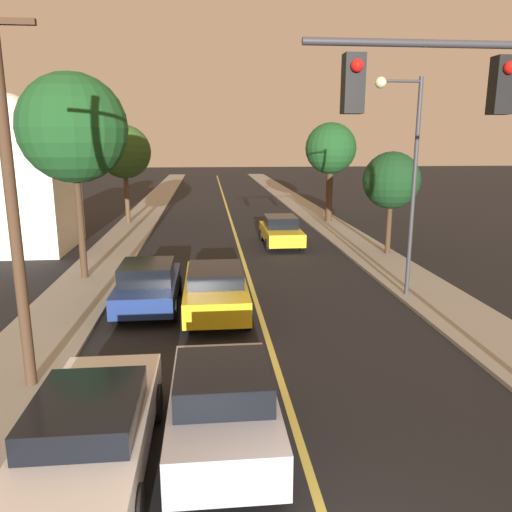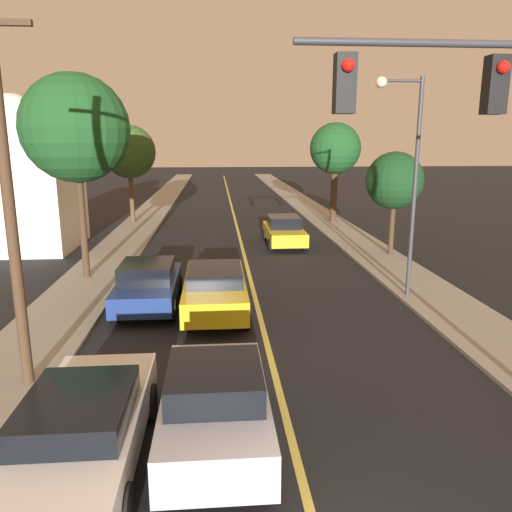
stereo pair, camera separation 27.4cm
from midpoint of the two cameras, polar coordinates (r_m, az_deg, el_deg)
The scene contains 15 objects.
road_surface at distance 40.92m, azimuth -3.54°, elevation 5.52°, with size 9.89×80.00×0.01m.
sidewalk_left at distance 41.16m, azimuth -12.22°, elevation 5.37°, with size 2.50×80.00×0.12m.
sidewalk_right at distance 41.59m, azimuth 5.06°, elevation 5.69°, with size 2.50×80.00×0.12m.
car_near_lane_front at distance 9.27m, azimuth -4.68°, elevation -16.53°, with size 1.97×4.04×1.57m.
car_near_lane_second at distance 15.85m, azimuth -5.15°, elevation -3.67°, with size 2.02×4.96×1.52m.
car_outer_lane_front at distance 9.06m, azimuth -19.24°, elevation -18.27°, with size 1.98×4.73×1.44m.
car_outer_lane_second at distance 16.64m, azimuth -12.69°, elevation -3.23°, with size 1.99×4.32×1.55m.
car_far_oncoming at distance 26.15m, azimuth 2.57°, elevation 2.91°, with size 1.94×4.50×1.51m.
streetlamp_right at distance 17.37m, azimuth 16.28°, elevation 10.44°, with size 1.58×0.36×7.24m.
utility_pole_left at distance 11.38m, azimuth -26.85°, elevation 6.28°, with size 1.60×0.24×8.04m.
tree_left_near at distance 20.14m, azimuth -20.57°, elevation 13.47°, with size 4.01×4.01×7.69m.
tree_left_far at distance 33.47m, azimuth -15.05°, elevation 11.40°, with size 3.37×3.37×6.23m.
tree_right_near at distance 24.08m, azimuth 14.91°, elevation 8.32°, with size 2.63×2.63×4.77m.
tree_right_far at distance 33.38m, azimuth 8.30°, elevation 11.99°, with size 3.29×3.29×6.40m.
domed_building_left at distance 27.60m, azimuth -26.16°, elevation 7.17°, with size 5.22×5.22×7.58m.
Camera 1 is at (-1.58, -4.53, 5.37)m, focal length 35.00 mm.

